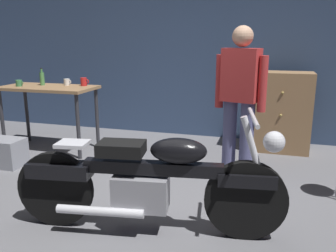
# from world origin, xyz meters

# --- Properties ---
(ground_plane) EXTENTS (12.00, 12.00, 0.00)m
(ground_plane) POSITION_xyz_m (0.00, 0.00, 0.00)
(ground_plane) COLOR slate
(back_wall) EXTENTS (8.00, 0.12, 3.10)m
(back_wall) POSITION_xyz_m (0.00, 2.80, 1.55)
(back_wall) COLOR #384C70
(back_wall) RESTS_ON ground_plane
(workbench) EXTENTS (1.30, 0.64, 0.90)m
(workbench) POSITION_xyz_m (-1.89, 1.44, 0.79)
(workbench) COLOR #99724C
(workbench) RESTS_ON ground_plane
(motorcycle) EXTENTS (2.18, 0.69, 1.00)m
(motorcycle) POSITION_xyz_m (0.17, -0.26, 0.45)
(motorcycle) COLOR black
(motorcycle) RESTS_ON ground_plane
(person_standing) EXTENTS (0.55, 0.31, 1.67)m
(person_standing) POSITION_xyz_m (0.74, 1.10, 0.93)
(person_standing) COLOR slate
(person_standing) RESTS_ON ground_plane
(wooden_dresser) EXTENTS (0.80, 0.47, 1.10)m
(wooden_dresser) POSITION_xyz_m (1.20, 2.30, 0.55)
(wooden_dresser) COLOR #99724C
(wooden_dresser) RESTS_ON ground_plane
(storage_bin) EXTENTS (0.44, 0.32, 0.34)m
(storage_bin) POSITION_xyz_m (-2.04, 0.69, 0.17)
(storage_bin) COLOR gray
(storage_bin) RESTS_ON ground_plane
(mug_red_diner) EXTENTS (0.12, 0.09, 0.11)m
(mug_red_diner) POSITION_xyz_m (-1.44, 1.63, 0.96)
(mug_red_diner) COLOR red
(mug_red_diner) RESTS_ON workbench
(mug_white_ceramic) EXTENTS (0.11, 0.08, 0.09)m
(mug_white_ceramic) POSITION_xyz_m (-1.70, 1.62, 0.95)
(mug_white_ceramic) COLOR white
(mug_white_ceramic) RESTS_ON workbench
(mug_green_speckled) EXTENTS (0.11, 0.08, 0.09)m
(mug_green_speckled) POSITION_xyz_m (-2.27, 1.33, 0.94)
(mug_green_speckled) COLOR #3D7F4C
(mug_green_speckled) RESTS_ON workbench
(bottle) EXTENTS (0.06, 0.06, 0.24)m
(bottle) POSITION_xyz_m (-2.04, 1.53, 1.00)
(bottle) COLOR #4C8C4C
(bottle) RESTS_ON workbench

